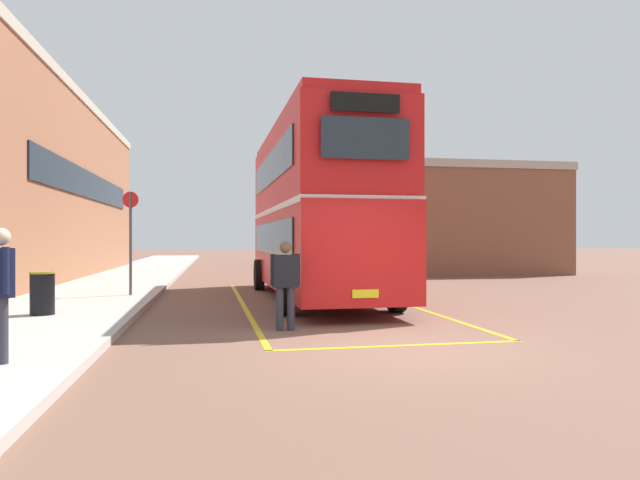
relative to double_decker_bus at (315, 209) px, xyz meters
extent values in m
plane|color=brown|center=(0.16, 7.23, -2.51)|extent=(135.60, 135.60, 0.00)
cube|color=#B2ADA3|center=(-6.34, 9.63, -2.44)|extent=(4.00, 57.60, 0.14)
cube|color=#9E6647|center=(-11.34, 9.80, 1.04)|extent=(6.81, 21.61, 7.11)
cube|color=#19232D|center=(-7.91, 9.80, 1.40)|extent=(0.06, 16.42, 1.10)
cube|color=#BCB29E|center=(-11.34, 9.80, 4.78)|extent=(6.93, 21.73, 0.36)
cube|color=brown|center=(9.56, 16.47, -0.10)|extent=(7.81, 17.05, 4.83)
cube|color=#19232D|center=(5.63, 16.47, 0.14)|extent=(0.06, 12.96, 1.10)
cube|color=#A89E8E|center=(9.56, 16.47, 2.50)|extent=(7.93, 17.17, 0.36)
cylinder|color=black|center=(-1.34, 3.11, -2.01)|extent=(0.30, 1.00, 1.00)
cylinder|color=black|center=(1.22, 3.16, -2.01)|extent=(0.30, 1.00, 1.00)
cylinder|color=black|center=(-1.22, -3.16, -2.01)|extent=(0.30, 1.00, 1.00)
cylinder|color=black|center=(1.34, -3.11, -2.01)|extent=(0.30, 1.00, 1.00)
cube|color=red|center=(0.00, 0.00, -1.11)|extent=(2.67, 10.16, 2.10)
cube|color=red|center=(0.00, 0.00, 0.99)|extent=(2.67, 9.96, 2.10)
cube|color=red|center=(0.00, 0.00, 2.14)|extent=(2.56, 9.85, 0.20)
cube|color=silver|center=(0.00, 0.00, -0.06)|extent=(2.70, 10.06, 0.14)
cube|color=#232D38|center=(-1.26, -0.02, -0.81)|extent=(0.18, 8.29, 0.84)
cube|color=#232D38|center=(-1.26, -0.02, 1.09)|extent=(0.18, 8.29, 0.84)
cube|color=#232D38|center=(1.26, 0.02, -0.81)|extent=(0.18, 8.29, 0.84)
cube|color=#232D38|center=(1.26, 0.02, 1.09)|extent=(0.18, 8.29, 0.84)
cube|color=#232D38|center=(0.09, -5.08, 1.09)|extent=(1.74, 0.07, 0.80)
cube|color=black|center=(0.09, -5.08, 1.77)|extent=(1.37, 0.07, 0.36)
cube|color=#232D38|center=(-0.09, 5.08, -0.71)|extent=(1.99, 0.08, 1.00)
cube|color=yellow|center=(0.09, -5.08, -1.88)|extent=(0.52, 0.04, 0.16)
cylinder|color=black|center=(2.81, 17.66, -2.05)|extent=(0.38, 0.95, 0.92)
cylinder|color=black|center=(5.31, 17.32, -2.05)|extent=(0.38, 0.95, 0.92)
cylinder|color=black|center=(2.04, 12.08, -2.05)|extent=(0.38, 0.95, 0.92)
cylinder|color=black|center=(4.54, 11.74, -2.05)|extent=(0.38, 0.95, 0.92)
cube|color=#B71414|center=(3.67, 14.70, -0.91)|extent=(3.69, 9.63, 2.60)
cube|color=silver|center=(3.67, 14.70, 0.45)|extent=(3.50, 9.24, 0.12)
cube|color=#232D38|center=(2.44, 14.87, -0.56)|extent=(1.05, 7.45, 0.96)
cube|color=#232D38|center=(4.91, 14.53, -0.56)|extent=(1.05, 7.45, 0.96)
cube|color=#232D38|center=(4.31, 19.37, -0.61)|extent=(1.94, 0.30, 1.10)
cylinder|color=#2D2D38|center=(-1.36, -5.26, -2.12)|extent=(0.14, 0.14, 0.79)
cylinder|color=#2D2D38|center=(-1.57, -5.27, -2.12)|extent=(0.14, 0.14, 0.79)
cube|color=black|center=(-1.47, -5.26, -1.42)|extent=(0.47, 0.25, 0.59)
cylinder|color=black|center=(-1.24, -5.25, -1.39)|extent=(0.09, 0.09, 0.56)
cylinder|color=black|center=(-1.70, -5.28, -1.39)|extent=(0.09, 0.09, 0.56)
sphere|color=brown|center=(-1.47, -5.28, -0.99)|extent=(0.21, 0.21, 0.21)
cylinder|color=#2D2D38|center=(-5.30, -8.04, -1.97)|extent=(0.14, 0.14, 0.81)
cylinder|color=#141938|center=(-5.22, -8.15, -1.22)|extent=(0.09, 0.09, 0.58)
sphere|color=beige|center=(-5.35, -7.94, -0.81)|extent=(0.22, 0.22, 0.22)
cylinder|color=black|center=(-6.18, -3.27, -1.96)|extent=(0.47, 0.47, 0.83)
cylinder|color=olive|center=(-6.18, -3.27, -1.52)|extent=(0.50, 0.50, 0.04)
cylinder|color=#4C4C51|center=(-5.02, 0.62, -0.98)|extent=(0.08, 0.08, 2.79)
cylinder|color=red|center=(-5.02, 0.62, 0.23)|extent=(0.44, 0.11, 0.44)
cube|color=gold|center=(-2.04, -1.05, -2.51)|extent=(0.34, 12.11, 0.01)
cube|color=gold|center=(2.04, -0.97, -2.51)|extent=(0.34, 12.11, 0.01)
cube|color=gold|center=(0.11, -7.07, -2.51)|extent=(4.21, 0.20, 0.01)
camera|label=1|loc=(-2.70, -15.64, -0.83)|focal=32.08mm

